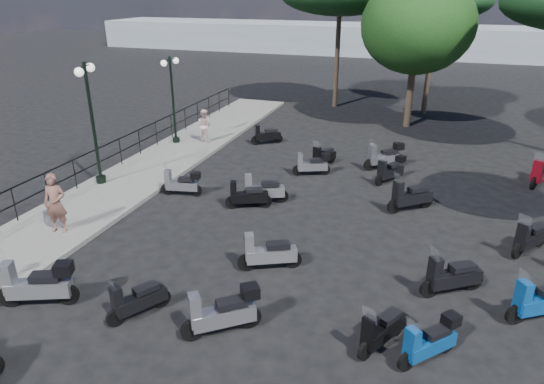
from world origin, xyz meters
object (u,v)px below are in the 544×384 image
(scooter_12, at_px, (382,330))
(scooter_15, at_px, (384,157))
(scooter_8, at_px, (263,190))
(scooter_26, at_px, (542,172))
(scooter_3, at_px, (182,184))
(scooter_7, at_px, (137,301))
(scooter_9, at_px, (312,165))
(scooter_5, at_px, (266,135))
(woman, at_px, (55,203))
(lamp_post_1, at_px, (92,116))
(scooter_23, at_px, (542,300))
(scooter_2, at_px, (37,285))
(scooter_14, at_px, (390,171))
(scooter_10, at_px, (323,157))
(scooter_20, at_px, (410,197))
(broadleaf_tree, at_px, (418,25))
(scooter_19, at_px, (451,277))
(scooter_18, at_px, (429,342))
(scooter_25, at_px, (530,238))
(pine_0, at_px, (437,1))
(pedestrian_far, at_px, (204,125))
(lamp_post_2, at_px, (173,95))
(scooter_4, at_px, (247,196))
(scooter_11, at_px, (222,313))
(scooter_13, at_px, (268,254))

(scooter_12, bearing_deg, scooter_15, -55.03)
(scooter_8, distance_m, scooter_26, 10.50)
(scooter_3, distance_m, scooter_7, 6.87)
(scooter_9, bearing_deg, scooter_5, 19.59)
(woman, bearing_deg, lamp_post_1, 93.10)
(scooter_23, bearing_deg, scooter_8, 30.69)
(scooter_2, xyz_separation_m, scooter_14, (6.84, 10.50, -0.09))
(scooter_10, relative_size, scooter_20, 1.02)
(scooter_14, xyz_separation_m, broadleaf_tree, (-0.03, 8.40, 4.63))
(scooter_19, xyz_separation_m, scooter_26, (3.18, 8.48, 0.06))
(scooter_19, bearing_deg, scooter_8, 25.31)
(scooter_5, relative_size, scooter_18, 1.07)
(scooter_5, height_order, scooter_8, scooter_8)
(scooter_9, distance_m, scooter_14, 2.99)
(scooter_25, xyz_separation_m, pine_0, (-3.57, 15.67, 5.67))
(pedestrian_far, bearing_deg, scooter_25, 160.98)
(lamp_post_2, xyz_separation_m, scooter_23, (14.04, -8.81, -1.87))
(lamp_post_2, xyz_separation_m, broadleaf_tree, (9.93, 6.91, 2.72))
(scooter_19, distance_m, pine_0, 19.36)
(scooter_2, xyz_separation_m, broadleaf_tree, (6.81, 18.90, 4.54))
(scooter_4, relative_size, scooter_14, 1.08)
(lamp_post_1, xyz_separation_m, scooter_20, (11.00, 1.50, -2.17))
(scooter_14, bearing_deg, pedestrian_far, 19.79)
(scooter_15, relative_size, scooter_20, 1.04)
(lamp_post_1, distance_m, scooter_26, 16.54)
(pine_0, bearing_deg, scooter_20, -89.12)
(lamp_post_2, distance_m, scooter_10, 7.47)
(scooter_11, bearing_deg, scooter_12, -117.07)
(scooter_2, relative_size, scooter_12, 1.24)
(scooter_23, bearing_deg, scooter_3, 38.55)
(scooter_5, bearing_deg, scooter_7, 151.38)
(scooter_3, distance_m, scooter_11, 7.75)
(scooter_10, distance_m, scooter_13, 8.16)
(scooter_3, xyz_separation_m, scooter_19, (9.03, -3.24, 0.02))
(lamp_post_1, bearing_deg, broadleaf_tree, 33.61)
(scooter_25, xyz_separation_m, broadleaf_tree, (-4.29, 12.53, 4.64))
(lamp_post_1, height_order, scooter_5, lamp_post_1)
(lamp_post_2, xyz_separation_m, scooter_25, (14.22, -5.63, -1.92))
(scooter_13, bearing_deg, scooter_11, 152.48)
(scooter_14, xyz_separation_m, pine_0, (0.68, 11.53, 5.66))
(scooter_10, relative_size, scooter_15, 0.97)
(scooter_2, distance_m, scooter_12, 7.77)
(scooter_8, height_order, scooter_18, scooter_8)
(scooter_19, bearing_deg, scooter_12, 117.06)
(woman, distance_m, scooter_25, 13.53)
(scooter_2, bearing_deg, scooter_19, -91.01)
(lamp_post_1, height_order, scooter_7, lamp_post_1)
(scooter_7, xyz_separation_m, scooter_13, (2.11, 2.82, 0.04))
(scooter_13, bearing_deg, scooter_10, -22.83)
(scooter_11, height_order, scooter_25, scooter_11)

